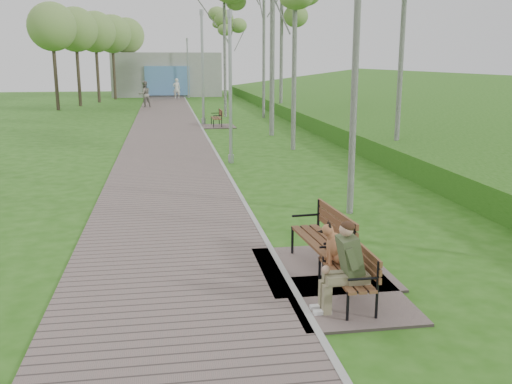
# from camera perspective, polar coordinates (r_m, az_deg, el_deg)

# --- Properties ---
(walkway) EXTENTS (3.50, 67.00, 0.04)m
(walkway) POSITION_cam_1_polar(r_m,az_deg,el_deg) (26.56, -8.90, 5.70)
(walkway) COLOR #6F5F5A
(walkway) RESTS_ON ground
(kerb) EXTENTS (0.10, 67.00, 0.05)m
(kerb) POSITION_cam_1_polar(r_m,az_deg,el_deg) (26.62, -5.12, 5.83)
(kerb) COLOR #999993
(kerb) RESTS_ON ground
(embankment) EXTENTS (14.00, 70.00, 1.60)m
(embankment) POSITION_cam_1_polar(r_m,az_deg,el_deg) (28.62, 19.96, 5.56)
(embankment) COLOR #48842B
(embankment) RESTS_ON ground
(building_north) EXTENTS (10.00, 5.20, 4.00)m
(building_north) POSITION_cam_1_polar(r_m,az_deg,el_deg) (55.84, -8.91, 11.54)
(building_north) COLOR #9E9E99
(building_north) RESTS_ON ground
(bench_main) EXTENTS (1.70, 1.89, 1.48)m
(bench_main) POSITION_cam_1_polar(r_m,az_deg,el_deg) (8.17, 8.78, -8.27)
(bench_main) COLOR #6F5F5A
(bench_main) RESTS_ON ground
(bench_second) EXTENTS (2.02, 2.25, 1.24)m
(bench_second) POSITION_cam_1_polar(r_m,az_deg,el_deg) (9.43, 6.48, -6.41)
(bench_second) COLOR #6F5F5A
(bench_second) RESTS_ON ground
(bench_third) EXTENTS (1.79, 1.98, 1.10)m
(bench_third) POSITION_cam_1_polar(r_m,az_deg,el_deg) (29.57, -3.97, 6.92)
(bench_third) COLOR #6F5F5A
(bench_third) RESTS_ON ground
(lamp_post_second) EXTENTS (0.19, 0.19, 4.90)m
(lamp_post_second) POSITION_cam_1_polar(r_m,az_deg,el_deg) (18.81, -2.58, 9.80)
(lamp_post_second) COLOR #A1A4AA
(lamp_post_second) RESTS_ON ground
(lamp_post_third) EXTENTS (0.23, 0.23, 5.87)m
(lamp_post_third) POSITION_cam_1_polar(r_m,az_deg,el_deg) (30.58, -5.36, 11.87)
(lamp_post_third) COLOR #A1A4AA
(lamp_post_third) RESTS_ON ground
(lamp_post_far) EXTENTS (0.20, 0.20, 5.24)m
(lamp_post_far) POSITION_cam_1_polar(r_m,az_deg,el_deg) (52.51, -6.83, 12.01)
(lamp_post_far) COLOR #A1A4AA
(lamp_post_far) RESTS_ON ground
(pedestrian_near) EXTENTS (0.71, 0.52, 1.78)m
(pedestrian_near) POSITION_cam_1_polar(r_m,az_deg,el_deg) (51.21, -7.94, 10.20)
(pedestrian_near) COLOR white
(pedestrian_near) RESTS_ON ground
(pedestrian_far) EXTENTS (1.11, 1.01, 1.86)m
(pedestrian_far) POSITION_cam_1_polar(r_m,az_deg,el_deg) (42.30, -11.08, 9.56)
(pedestrian_far) COLOR gray
(pedestrian_far) RESTS_ON ground
(birch_distant_b) EXTENTS (2.45, 2.45, 7.91)m
(birch_distant_b) POSITION_cam_1_polar(r_m,az_deg,el_deg) (48.09, -2.59, 16.48)
(birch_distant_b) COLOR silver
(birch_distant_b) RESTS_ON ground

